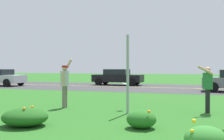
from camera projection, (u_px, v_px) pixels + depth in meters
The scene contains 11 objects.
ground_plane at pixel (167, 104), 11.85m from camera, with size 120.00×120.00×0.00m, color #26601E.
highway_strip at pixel (185, 88), 21.12m from camera, with size 120.00×9.67×0.01m, color #38383A.
highway_center_stripe at pixel (185, 88), 21.12m from camera, with size 120.00×0.16×0.00m, color yellow.
daylily_clump_mid_center at pixel (25, 117), 7.44m from camera, with size 1.26×1.16×0.54m.
daylily_clump_front_right at pixel (206, 140), 5.04m from camera, with size 0.79×0.74×0.57m.
daylily_clump_front_center at pixel (141, 119), 7.17m from camera, with size 0.78×0.76×0.52m.
sign_post_near_path at pixel (128, 74), 9.46m from camera, with size 0.07×0.10×2.71m.
person_thrower_red_cap_gray_shirt at pixel (65, 82), 10.83m from camera, with size 0.39×0.51×1.93m.
person_catcher_green_shirt at pixel (208, 85), 9.63m from camera, with size 0.53×0.52×1.66m.
frisbee_white at pixel (125, 84), 10.44m from camera, with size 0.25×0.25×0.09m.
car_black_center_left at pixel (118, 77), 25.15m from camera, with size 4.50×2.00×1.45m.
Camera 1 is at (1.60, -2.17, 1.57)m, focal length 44.16 mm.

